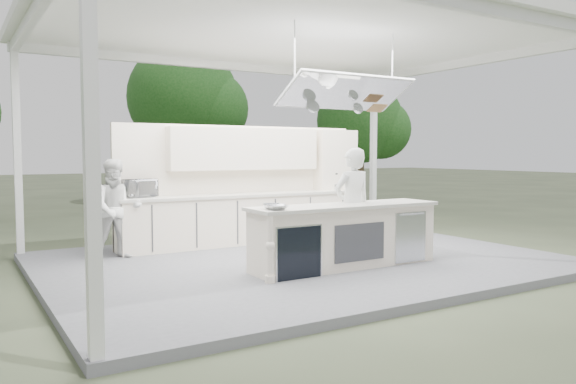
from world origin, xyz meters
TOP-DOWN VIEW (x-y plane):
  - ground at (0.00, 0.00)m, footprint 90.00×90.00m
  - stage_deck at (0.00, 0.00)m, footprint 8.00×6.00m
  - tent at (0.00, -0.01)m, footprint 8.20×6.20m
  - demo_island at (0.18, -0.91)m, footprint 3.10×0.79m
  - back_counter at (0.00, 1.90)m, footprint 5.08×0.72m
  - back_wall_unit at (0.44, 2.11)m, footprint 5.05×0.48m
  - tree_cluster at (-0.16, 9.77)m, footprint 19.55×9.40m
  - head_chef at (0.49, -0.70)m, footprint 0.66×0.43m
  - sous_chef at (-2.59, 1.55)m, footprint 0.85×0.70m
  - toaster_oven at (-2.07, 2.08)m, footprint 0.65×0.52m
  - bowl_large at (-1.10, -1.09)m, footprint 0.32×0.32m
  - bowl_small at (-1.10, -0.95)m, footprint 0.27×0.27m

SIDE VIEW (x-z plane):
  - ground at x=0.00m, z-range 0.00..0.00m
  - stage_deck at x=0.00m, z-range 0.00..0.12m
  - demo_island at x=0.18m, z-range 0.12..1.07m
  - back_counter at x=0.00m, z-range 0.12..1.07m
  - sous_chef at x=-2.59m, z-range 0.12..1.75m
  - head_chef at x=0.49m, z-range 0.12..1.92m
  - bowl_large at x=-1.10m, z-range 1.07..1.14m
  - bowl_small at x=-1.10m, z-range 1.07..1.15m
  - toaster_oven at x=-2.07m, z-range 1.07..1.38m
  - back_wall_unit at x=0.44m, z-range 0.45..2.70m
  - tree_cluster at x=-0.16m, z-range 0.36..6.21m
  - tent at x=0.00m, z-range 1.78..5.64m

